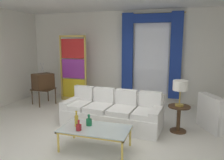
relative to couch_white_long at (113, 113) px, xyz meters
The scene contains 14 objects.
ground_plane 0.71m from the couch_white_long, 102.99° to the right, with size 16.00×16.00×0.00m, color silver.
wall_rear 2.72m from the couch_white_long, 93.37° to the left, with size 8.00×0.12×3.00m, color white.
curtained_window 2.75m from the couch_white_long, 75.24° to the left, with size 2.00×0.17×2.70m.
couch_white_long is the anchor object (origin of this frame).
coffee_table 1.27m from the couch_white_long, 88.22° to the right, with size 1.27×0.70×0.41m.
bottle_blue_decanter 1.19m from the couch_white_long, 95.97° to the right, with size 0.11×0.11×0.22m.
bottle_crystal_tall 1.35m from the couch_white_long, 104.07° to the right, with size 0.07×0.07×0.31m.
bottle_amber_squat 1.47m from the couch_white_long, 98.08° to the right, with size 0.10×0.10×0.20m.
vintage_tv 2.88m from the couch_white_long, 158.05° to the left, with size 0.72×0.76×1.35m.
armchair_white 2.48m from the couch_white_long, 10.39° to the left, with size 1.09×1.08×0.80m.
stained_glass_divider 2.69m from the couch_white_long, 137.68° to the left, with size 0.95×0.05×2.20m.
peacock_figurine 2.11m from the couch_white_long, 138.05° to the left, with size 0.44×0.60×0.50m.
round_side_table 1.52m from the couch_white_long, ahead, with size 0.48×0.48×0.59m.
table_lamp_brass 1.68m from the couch_white_long, ahead, with size 0.32×0.32×0.57m.
Camera 1 is at (1.60, -4.21, 1.98)m, focal length 35.02 mm.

